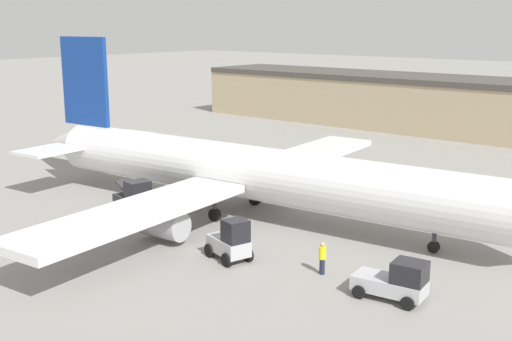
{
  "coord_description": "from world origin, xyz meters",
  "views": [
    {
      "loc": [
        28.02,
        -33.32,
        13.43
      ],
      "look_at": [
        0.0,
        0.0,
        3.37
      ],
      "focal_mm": 45.0,
      "sensor_mm": 36.0,
      "label": 1
    }
  ],
  "objects_px": {
    "ground_crew_worker": "(322,257)",
    "baggage_tug": "(231,242)",
    "airplane": "(243,171)",
    "pushback_tug": "(396,281)",
    "belt_loader_truck": "(134,198)"
  },
  "relations": [
    {
      "from": "airplane",
      "to": "pushback_tug",
      "type": "distance_m",
      "value": 16.68
    },
    {
      "from": "ground_crew_worker",
      "to": "baggage_tug",
      "type": "height_order",
      "value": "baggage_tug"
    },
    {
      "from": "ground_crew_worker",
      "to": "baggage_tug",
      "type": "relative_size",
      "value": 0.6
    },
    {
      "from": "pushback_tug",
      "to": "baggage_tug",
      "type": "bearing_deg",
      "value": 179.57
    },
    {
      "from": "belt_loader_truck",
      "to": "pushback_tug",
      "type": "bearing_deg",
      "value": 8.78
    },
    {
      "from": "ground_crew_worker",
      "to": "airplane",
      "type": "bearing_deg",
      "value": 43.93
    },
    {
      "from": "belt_loader_truck",
      "to": "airplane",
      "type": "bearing_deg",
      "value": 51.52
    },
    {
      "from": "ground_crew_worker",
      "to": "belt_loader_truck",
      "type": "height_order",
      "value": "belt_loader_truck"
    },
    {
      "from": "pushback_tug",
      "to": "belt_loader_truck",
      "type": "bearing_deg",
      "value": 169.37
    },
    {
      "from": "baggage_tug",
      "to": "belt_loader_truck",
      "type": "bearing_deg",
      "value": -176.53
    },
    {
      "from": "baggage_tug",
      "to": "belt_loader_truck",
      "type": "height_order",
      "value": "baggage_tug"
    },
    {
      "from": "airplane",
      "to": "pushback_tug",
      "type": "height_order",
      "value": "airplane"
    },
    {
      "from": "airplane",
      "to": "baggage_tug",
      "type": "height_order",
      "value": "airplane"
    },
    {
      "from": "belt_loader_truck",
      "to": "pushback_tug",
      "type": "xyz_separation_m",
      "value": [
        21.37,
        -1.15,
        -0.2
      ]
    },
    {
      "from": "airplane",
      "to": "baggage_tug",
      "type": "xyz_separation_m",
      "value": [
        5.47,
        -7.37,
        -2.01
      ]
    }
  ]
}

